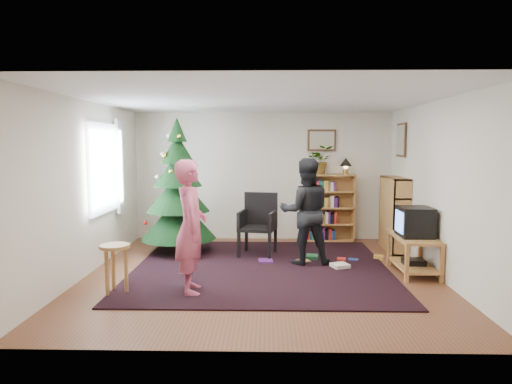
{
  "coord_description": "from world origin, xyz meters",
  "views": [
    {
      "loc": [
        0.08,
        -6.46,
        1.88
      ],
      "look_at": [
        -0.09,
        0.92,
        1.1
      ],
      "focal_mm": 32.0,
      "sensor_mm": 36.0,
      "label": 1
    }
  ],
  "objects_px": {
    "picture_right": "(401,140)",
    "stool": "(115,256)",
    "christmas_tree": "(178,197)",
    "bookshelf_back": "(329,207)",
    "potted_plant": "(320,160)",
    "table_lamp": "(346,163)",
    "person_by_chair": "(305,212)",
    "tv_stand": "(414,251)",
    "crt_tv": "(415,222)",
    "bookshelf_right": "(394,213)",
    "armchair": "(258,221)",
    "picture_back": "(322,140)",
    "person_standing": "(191,227)"
  },
  "relations": [
    {
      "from": "picture_back",
      "to": "bookshelf_back",
      "type": "bearing_deg",
      "value": -41.94
    },
    {
      "from": "picture_back",
      "to": "armchair",
      "type": "relative_size",
      "value": 0.52
    },
    {
      "from": "crt_tv",
      "to": "potted_plant",
      "type": "height_order",
      "value": "potted_plant"
    },
    {
      "from": "christmas_tree",
      "to": "bookshelf_back",
      "type": "relative_size",
      "value": 1.79
    },
    {
      "from": "tv_stand",
      "to": "stool",
      "type": "height_order",
      "value": "stool"
    },
    {
      "from": "armchair",
      "to": "crt_tv",
      "type": "bearing_deg",
      "value": -14.35
    },
    {
      "from": "tv_stand",
      "to": "potted_plant",
      "type": "distance_m",
      "value": 2.82
    },
    {
      "from": "stool",
      "to": "potted_plant",
      "type": "bearing_deg",
      "value": 48.16
    },
    {
      "from": "christmas_tree",
      "to": "potted_plant",
      "type": "height_order",
      "value": "christmas_tree"
    },
    {
      "from": "stool",
      "to": "potted_plant",
      "type": "distance_m",
      "value": 4.51
    },
    {
      "from": "crt_tv",
      "to": "table_lamp",
      "type": "relative_size",
      "value": 1.56
    },
    {
      "from": "person_standing",
      "to": "potted_plant",
      "type": "height_order",
      "value": "potted_plant"
    },
    {
      "from": "armchair",
      "to": "potted_plant",
      "type": "xyz_separation_m",
      "value": [
        1.17,
        1.16,
        1.0
      ]
    },
    {
      "from": "bookshelf_back",
      "to": "bookshelf_right",
      "type": "height_order",
      "value": "same"
    },
    {
      "from": "picture_back",
      "to": "table_lamp",
      "type": "relative_size",
      "value": 1.75
    },
    {
      "from": "picture_back",
      "to": "picture_right",
      "type": "distance_m",
      "value": 1.51
    },
    {
      "from": "crt_tv",
      "to": "table_lamp",
      "type": "xyz_separation_m",
      "value": [
        -0.62,
        2.27,
        0.75
      ]
    },
    {
      "from": "bookshelf_back",
      "to": "person_by_chair",
      "type": "height_order",
      "value": "person_by_chair"
    },
    {
      "from": "picture_right",
      "to": "crt_tv",
      "type": "relative_size",
      "value": 1.22
    },
    {
      "from": "stool",
      "to": "person_standing",
      "type": "height_order",
      "value": "person_standing"
    },
    {
      "from": "potted_plant",
      "to": "table_lamp",
      "type": "distance_m",
      "value": 0.5
    },
    {
      "from": "tv_stand",
      "to": "crt_tv",
      "type": "relative_size",
      "value": 1.96
    },
    {
      "from": "picture_back",
      "to": "potted_plant",
      "type": "xyz_separation_m",
      "value": [
        -0.05,
        -0.14,
        -0.38
      ]
    },
    {
      "from": "picture_right",
      "to": "stool",
      "type": "bearing_deg",
      "value": -148.13
    },
    {
      "from": "picture_back",
      "to": "crt_tv",
      "type": "distance_m",
      "value": 2.89
    },
    {
      "from": "crt_tv",
      "to": "person_standing",
      "type": "height_order",
      "value": "person_standing"
    },
    {
      "from": "bookshelf_back",
      "to": "person_by_chair",
      "type": "distance_m",
      "value": 1.88
    },
    {
      "from": "person_standing",
      "to": "person_by_chair",
      "type": "bearing_deg",
      "value": -57.58
    },
    {
      "from": "picture_right",
      "to": "bookshelf_right",
      "type": "bearing_deg",
      "value": -127.02
    },
    {
      "from": "table_lamp",
      "to": "picture_back",
      "type": "bearing_deg",
      "value": 163.31
    },
    {
      "from": "christmas_tree",
      "to": "stool",
      "type": "distance_m",
      "value": 2.28
    },
    {
      "from": "christmas_tree",
      "to": "bookshelf_right",
      "type": "xyz_separation_m",
      "value": [
        3.78,
        0.29,
        -0.31
      ]
    },
    {
      "from": "potted_plant",
      "to": "stool",
      "type": "bearing_deg",
      "value": -131.84
    },
    {
      "from": "crt_tv",
      "to": "stool",
      "type": "bearing_deg",
      "value": -166.24
    },
    {
      "from": "armchair",
      "to": "person_standing",
      "type": "height_order",
      "value": "person_standing"
    },
    {
      "from": "tv_stand",
      "to": "table_lamp",
      "type": "bearing_deg",
      "value": 105.27
    },
    {
      "from": "picture_right",
      "to": "bookshelf_right",
      "type": "relative_size",
      "value": 0.46
    },
    {
      "from": "bookshelf_back",
      "to": "christmas_tree",
      "type": "bearing_deg",
      "value": -158.82
    },
    {
      "from": "tv_stand",
      "to": "table_lamp",
      "type": "height_order",
      "value": "table_lamp"
    },
    {
      "from": "person_standing",
      "to": "table_lamp",
      "type": "xyz_separation_m",
      "value": [
        2.47,
        3.19,
        0.67
      ]
    },
    {
      "from": "picture_right",
      "to": "stool",
      "type": "relative_size",
      "value": 0.96
    },
    {
      "from": "stool",
      "to": "potted_plant",
      "type": "height_order",
      "value": "potted_plant"
    },
    {
      "from": "person_by_chair",
      "to": "table_lamp",
      "type": "height_order",
      "value": "person_by_chair"
    },
    {
      "from": "picture_back",
      "to": "potted_plant",
      "type": "bearing_deg",
      "value": -110.24
    },
    {
      "from": "picture_back",
      "to": "potted_plant",
      "type": "distance_m",
      "value": 0.4
    },
    {
      "from": "tv_stand",
      "to": "person_standing",
      "type": "distance_m",
      "value": 3.27
    },
    {
      "from": "picture_right",
      "to": "table_lamp",
      "type": "bearing_deg",
      "value": 146.0
    },
    {
      "from": "bookshelf_right",
      "to": "armchair",
      "type": "xyz_separation_m",
      "value": [
        -2.41,
        -0.39,
        -0.09
      ]
    },
    {
      "from": "tv_stand",
      "to": "person_by_chair",
      "type": "distance_m",
      "value": 1.69
    },
    {
      "from": "christmas_tree",
      "to": "armchair",
      "type": "bearing_deg",
      "value": -3.99
    }
  ]
}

